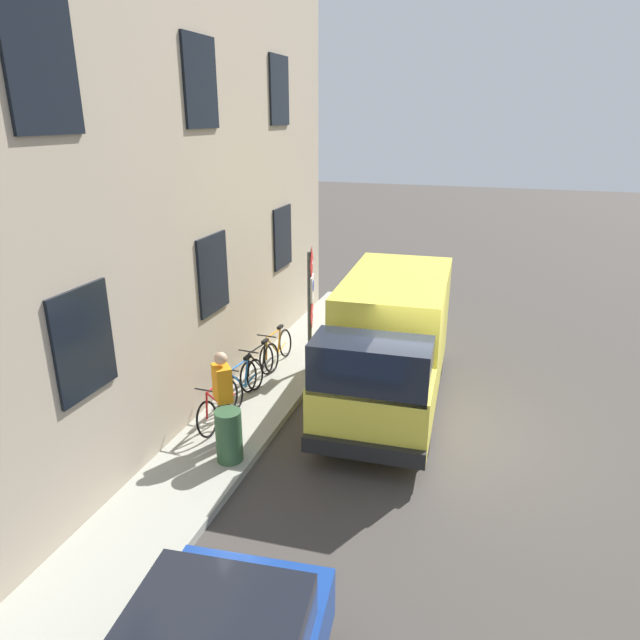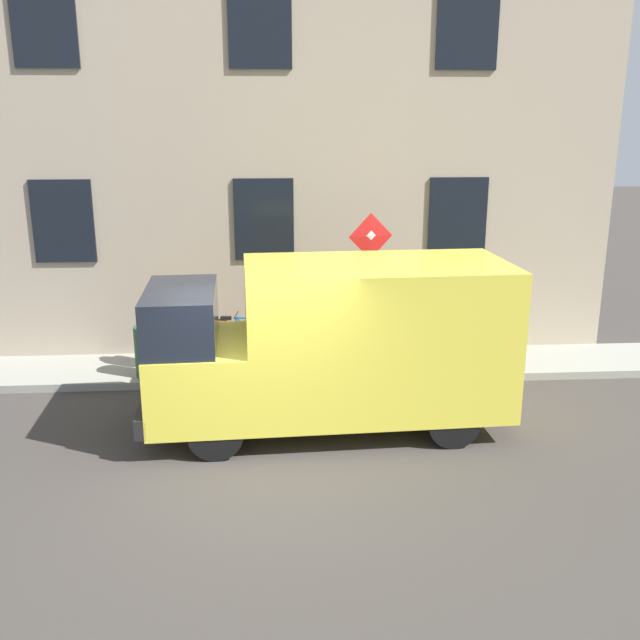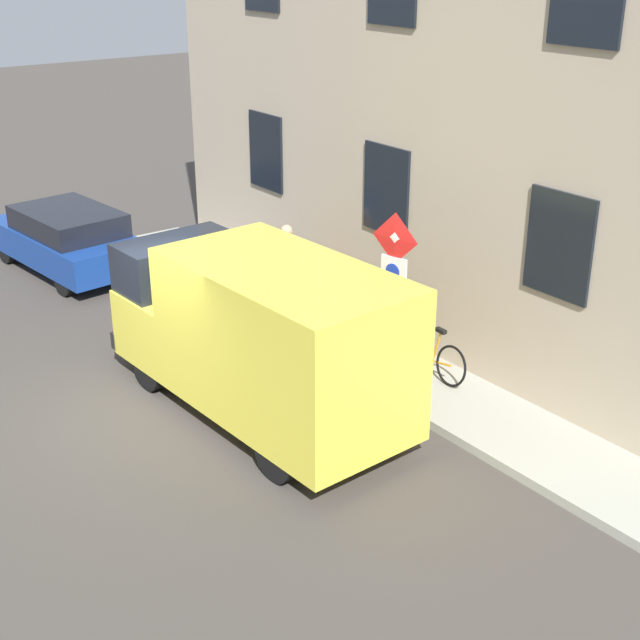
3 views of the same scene
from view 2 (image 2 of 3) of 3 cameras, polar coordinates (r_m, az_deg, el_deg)
name	(u,v)px [view 2 (image 2 of 3)]	position (r m, az deg, el deg)	size (l,w,h in m)	color
ground_plane	(266,465)	(9.80, -4.35, -11.49)	(80.00, 80.00, 0.00)	#403B36
sidewalk_slab	(267,368)	(13.17, -4.29, -3.85)	(1.60, 15.23, 0.14)	#9C9C8F
building_facade	(262,134)	(13.56, -4.64, 14.63)	(0.75, 13.23, 8.45)	tan
sign_post_stacked	(370,279)	(12.22, 4.01, 3.27)	(0.20, 0.55, 2.72)	#474C47
delivery_van	(336,342)	(10.44, 1.26, -1.78)	(2.24, 5.42, 2.50)	yellow
bicycle_orange	(359,339)	(13.37, 3.17, -1.54)	(0.46, 1.71, 0.89)	black
bicycle_black	(311,340)	(13.29, -0.73, -1.62)	(0.46, 1.72, 0.89)	black
bicycle_blue	(262,341)	(13.27, -4.66, -1.70)	(0.46, 1.71, 0.89)	black
bicycle_red	(213,342)	(13.32, -8.58, -1.77)	(0.46, 1.71, 0.89)	black
pedestrian	(174,320)	(12.84, -11.65, 0.04)	(0.46, 0.47, 1.72)	#262B47
litter_bin	(147,351)	(12.77, -13.66, -2.44)	(0.44, 0.44, 0.90)	#2D5133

